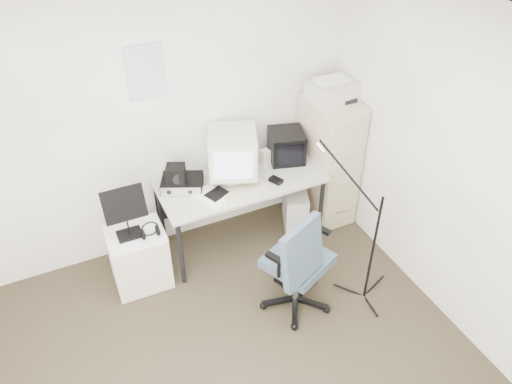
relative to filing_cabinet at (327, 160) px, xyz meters
name	(u,v)px	position (x,y,z in m)	size (l,w,h in m)	color
floor	(244,383)	(-1.58, -1.48, -0.66)	(3.60, 3.60, 0.01)	#2C271B
ceiling	(235,61)	(-1.58, -1.48, 1.85)	(3.60, 3.60, 0.01)	white
wall_back	(155,126)	(-1.58, 0.32, 0.60)	(3.60, 0.02, 2.50)	white
wall_right	(471,186)	(0.22, -1.48, 0.60)	(0.02, 3.60, 2.50)	white
wall_calendar	(145,72)	(-1.60, 0.31, 1.10)	(0.30, 0.02, 0.44)	white
filing_cabinet	(327,160)	(0.00, 0.00, 0.00)	(0.40, 0.60, 1.30)	beige
printer	(333,91)	(0.00, 0.02, 0.74)	(0.44, 0.30, 0.17)	beige
desk	(241,210)	(-0.95, -0.03, -0.29)	(1.50, 0.70, 0.73)	#B5B6AA
crt_monitor	(233,156)	(-1.00, 0.02, 0.31)	(0.42, 0.44, 0.46)	beige
crt_tv	(286,146)	(-0.42, 0.10, 0.22)	(0.31, 0.33, 0.29)	black
desk_speaker	(265,157)	(-0.64, 0.10, 0.15)	(0.08, 0.08, 0.15)	beige
keyboard	(244,190)	(-0.99, -0.21, 0.09)	(0.44, 0.16, 0.02)	beige
mouse	(276,180)	(-0.68, -0.21, 0.10)	(0.07, 0.12, 0.04)	black
radio_receiver	(182,183)	(-1.47, 0.07, 0.13)	(0.36, 0.25, 0.10)	black
radio_speaker	(176,174)	(-1.52, 0.04, 0.26)	(0.16, 0.15, 0.16)	black
papers	(213,196)	(-1.28, -0.18, 0.09)	(0.22, 0.30, 0.02)	white
pc_tower	(295,207)	(-0.37, -0.06, -0.43)	(0.21, 0.48, 0.45)	beige
office_chair	(298,259)	(-0.87, -0.97, -0.13)	(0.60, 0.60, 1.05)	#2E3A47
side_cart	(139,258)	(-1.98, -0.17, -0.36)	(0.47, 0.38, 0.59)	silver
music_stand	(125,212)	(-2.02, -0.18, 0.18)	(0.33, 0.18, 0.49)	black
headphones	(150,232)	(-1.87, -0.27, -0.01)	(0.16, 0.16, 0.03)	black
mic_stand	(376,235)	(-0.28, -1.16, 0.06)	(0.02, 0.02, 1.42)	black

